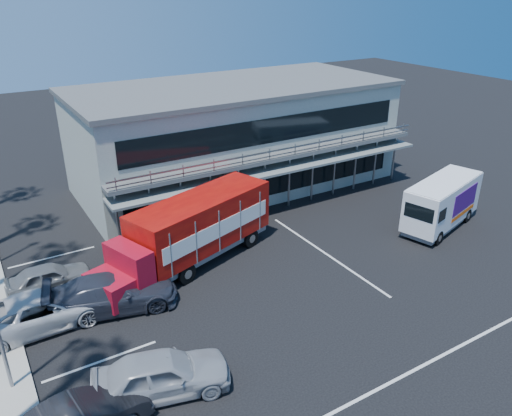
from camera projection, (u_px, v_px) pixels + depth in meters
ground at (331, 290)px, 24.32m from camera, size 120.00×120.00×0.00m
building at (235, 135)px, 35.85m from camera, size 22.40×12.00×7.30m
red_truck at (192, 231)px, 25.80m from camera, size 10.82×5.71×3.57m
white_van at (442, 203)px, 29.94m from camera, size 6.54×3.71×3.03m
parked_car_a at (162, 374)px, 17.92m from camera, size 5.30×3.17×1.69m
parked_car_c at (41, 310)px, 21.50m from camera, size 5.79×2.79×1.59m
parked_car_d at (113, 293)px, 22.59m from camera, size 6.16×3.55×1.68m
parked_car_e at (49, 277)px, 24.12m from camera, size 3.94×1.59×1.34m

